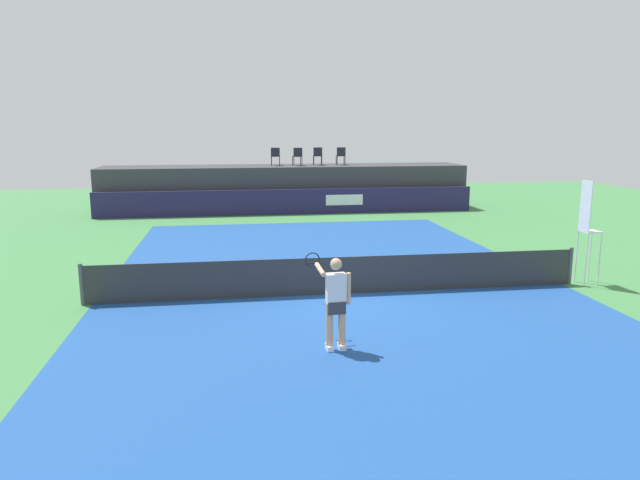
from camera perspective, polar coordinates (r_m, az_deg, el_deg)
ground_plane at (r=17.55m, az=0.27°, el=-2.56°), size 48.00×48.00×0.00m
court_inner at (r=14.69m, az=2.08°, el=-5.29°), size 12.00×22.00×0.00m
sponsor_wall at (r=27.70m, az=-3.05°, el=3.76°), size 18.00×0.22×1.20m
spectator_platform at (r=29.42m, az=-3.43°, el=5.17°), size 18.00×2.80×2.20m
spectator_chair_far_left at (r=29.36m, az=-4.40°, el=8.26°), size 0.48×0.48×0.89m
spectator_chair_left at (r=29.21m, az=-2.23°, el=8.27°), size 0.47×0.47×0.89m
spectator_chair_center at (r=29.64m, az=-0.23°, el=8.32°), size 0.48×0.48×0.89m
spectator_chair_right at (r=29.73m, az=2.06°, el=8.32°), size 0.46×0.46×0.89m
umpire_chair at (r=16.82m, az=24.75°, el=1.32°), size 0.46×0.46×2.76m
tennis_net at (r=14.57m, az=2.09°, el=-3.51°), size 12.40×0.02×0.95m
net_post_near at (r=14.76m, az=-22.35°, el=-4.06°), size 0.10×0.10×1.00m
net_post_far at (r=16.82m, az=23.35°, el=-2.34°), size 0.10×0.10×1.00m
tennis_player at (r=10.90m, az=1.50°, el=-5.92°), size 0.74×1.13×1.77m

